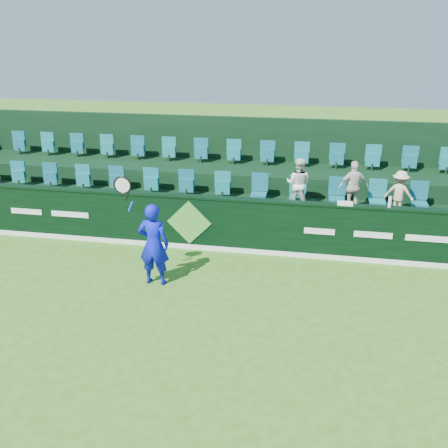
% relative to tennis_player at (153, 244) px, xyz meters
% --- Properties ---
extents(ground, '(60.00, 60.00, 0.00)m').
position_rel_tennis_player_xyz_m(ground, '(0.29, -2.04, -0.90)').
color(ground, '#316A19').
rests_on(ground, ground).
extents(sponsor_hoarding, '(16.00, 0.25, 1.35)m').
position_rel_tennis_player_xyz_m(sponsor_hoarding, '(0.29, 1.96, -0.23)').
color(sponsor_hoarding, black).
rests_on(sponsor_hoarding, ground).
extents(stand_tier_front, '(16.00, 2.00, 0.80)m').
position_rel_tennis_player_xyz_m(stand_tier_front, '(0.29, 3.06, -0.50)').
color(stand_tier_front, black).
rests_on(stand_tier_front, ground).
extents(stand_tier_back, '(16.00, 1.80, 1.30)m').
position_rel_tennis_player_xyz_m(stand_tier_back, '(0.29, 4.96, -0.25)').
color(stand_tier_back, black).
rests_on(stand_tier_back, ground).
extents(stand_rear, '(16.00, 4.10, 2.60)m').
position_rel_tennis_player_xyz_m(stand_rear, '(0.29, 5.40, 0.31)').
color(stand_rear, black).
rests_on(stand_rear, ground).
extents(seat_row_front, '(13.50, 0.50, 0.60)m').
position_rel_tennis_player_xyz_m(seat_row_front, '(0.29, 3.46, 0.20)').
color(seat_row_front, '#135E6F').
rests_on(seat_row_front, stand_tier_front).
extents(seat_row_back, '(13.50, 0.50, 0.60)m').
position_rel_tennis_player_xyz_m(seat_row_back, '(0.29, 5.26, 0.70)').
color(seat_row_back, '#135E6F').
rests_on(seat_row_back, stand_tier_back).
extents(tennis_player, '(1.12, 0.43, 2.42)m').
position_rel_tennis_player_xyz_m(tennis_player, '(0.00, 0.00, 0.00)').
color(tennis_player, '#0B14C9').
rests_on(tennis_player, ground).
extents(spectator_left, '(0.72, 0.62, 1.31)m').
position_rel_tennis_player_xyz_m(spectator_left, '(2.81, 3.08, 0.55)').
color(spectator_left, white).
rests_on(spectator_left, stand_tier_front).
extents(spectator_middle, '(0.82, 0.54, 1.29)m').
position_rel_tennis_player_xyz_m(spectator_middle, '(4.15, 3.08, 0.54)').
color(spectator_middle, silver).
rests_on(spectator_middle, stand_tier_front).
extents(spectator_right, '(0.81, 0.63, 1.10)m').
position_rel_tennis_player_xyz_m(spectator_right, '(5.24, 3.08, 0.45)').
color(spectator_right, beige).
rests_on(spectator_right, stand_tier_front).
extents(towel, '(0.34, 0.22, 0.05)m').
position_rel_tennis_player_xyz_m(towel, '(3.91, 1.96, 0.47)').
color(towel, white).
rests_on(towel, sponsor_hoarding).
extents(drinks_bottle, '(0.08, 0.08, 0.25)m').
position_rel_tennis_player_xyz_m(drinks_bottle, '(4.88, 1.96, 0.57)').
color(drinks_bottle, silver).
rests_on(drinks_bottle, sponsor_hoarding).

